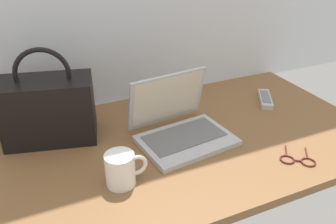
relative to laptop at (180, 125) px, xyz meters
The scene contains 7 objects.
desk 0.13m from the laptop, behind, with size 1.60×0.76×0.03m.
laptop is the anchor object (origin of this frame).
coffee_mug 0.31m from the laptop, 148.86° to the right, with size 0.13×0.09×0.10m.
remote_control_near 0.46m from the laptop, 12.38° to the left, with size 0.12×0.16×0.02m.
remote_control_far 0.25m from the laptop, 100.89° to the left, with size 0.12×0.16×0.02m.
eyeglasses 0.40m from the laptop, 45.41° to the right, with size 0.13×0.14×0.01m.
handbag 0.45m from the laptop, 156.68° to the left, with size 0.33×0.23×0.33m.
Camera 1 is at (-0.36, -0.92, 0.70)m, focal length 37.39 mm.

